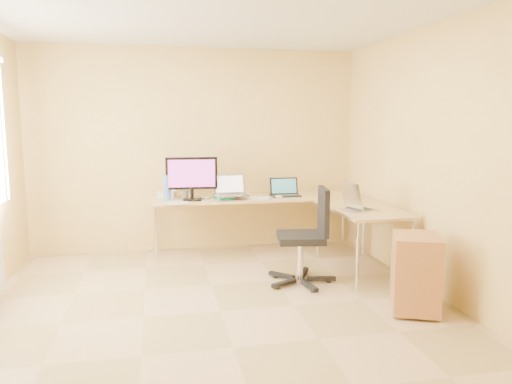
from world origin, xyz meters
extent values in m
plane|color=tan|center=(0.00, 0.00, 0.00)|extent=(4.50, 4.50, 0.00)
plane|color=white|center=(0.00, 0.00, 2.60)|extent=(4.50, 4.50, 0.00)
plane|color=#E9B969|center=(0.00, 2.25, 1.30)|extent=(4.50, 0.00, 4.50)
plane|color=#E9B969|center=(0.00, -2.25, 1.30)|extent=(4.50, 0.00, 4.50)
plane|color=#E9B969|center=(2.10, 0.00, 1.30)|extent=(0.00, 4.50, 4.50)
cube|color=tan|center=(0.72, 1.85, 0.36)|extent=(2.65, 0.70, 0.73)
cube|color=tan|center=(1.70, 0.85, 0.36)|extent=(0.70, 1.30, 0.73)
cube|color=black|center=(-0.11, 1.71, 0.99)|extent=(0.62, 0.23, 0.53)
cube|color=#138063|center=(0.28, 1.76, 0.75)|extent=(0.24, 0.30, 0.04)
cube|color=#A4A6BC|center=(0.37, 1.69, 0.90)|extent=(0.42, 0.34, 0.25)
cube|color=black|center=(1.08, 1.80, 0.85)|extent=(0.37, 0.27, 0.23)
cube|color=silver|center=(0.64, 1.71, 0.74)|extent=(0.43, 0.24, 0.02)
ellipsoid|color=white|center=(0.96, 1.67, 0.75)|extent=(0.11, 0.08, 0.03)
imported|color=silver|center=(-0.19, 1.87, 0.78)|extent=(0.15, 0.15, 0.11)
cylinder|color=#BABBC1|center=(0.06, 1.77, 0.75)|extent=(0.16, 0.16, 0.03)
cylinder|color=#4A72B3|center=(-0.40, 1.75, 0.89)|extent=(0.11, 0.11, 0.31)
cube|color=beige|center=(-0.28, 1.59, 0.73)|extent=(0.25, 0.35, 0.01)
cube|color=white|center=(-0.40, 2.02, 0.77)|extent=(0.26, 0.22, 0.08)
cylinder|color=white|center=(-0.18, 2.05, 0.88)|extent=(0.26, 0.26, 0.29)
cylinder|color=black|center=(1.49, 1.55, 0.79)|extent=(0.07, 0.07, 0.11)
cube|color=silver|center=(1.60, 0.68, 0.85)|extent=(0.44, 0.39, 0.25)
cube|color=black|center=(0.92, 0.60, 0.50)|extent=(0.70, 0.70, 1.01)
cube|color=brown|center=(1.69, -0.35, 0.36)|extent=(0.55, 0.60, 0.67)
camera|label=1|loc=(-0.53, -4.16, 1.69)|focal=34.49mm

